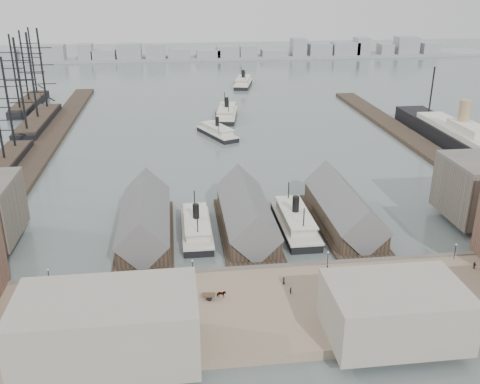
{
  "coord_description": "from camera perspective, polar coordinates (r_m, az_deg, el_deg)",
  "views": [
    {
      "loc": [
        -17.39,
        -108.11,
        62.41
      ],
      "look_at": [
        0.0,
        30.0,
        6.0
      ],
      "focal_mm": 40.0,
      "sensor_mm": 36.0,
      "label": 1
    }
  ],
  "objects": [
    {
      "name": "ferry_docked_west",
      "position": [
        138.98,
        -4.66,
        -3.73
      ],
      "size": [
        7.57,
        25.25,
        9.02
      ],
      "color": "black",
      "rests_on": "ground"
    },
    {
      "name": "lamp_post_near_w",
      "position": [
        116.44,
        -5.1,
        -7.74
      ],
      "size": [
        0.44,
        0.44,
        3.92
      ],
      "color": "black",
      "rests_on": "quay"
    },
    {
      "name": "ferry_open_far",
      "position": [
        331.32,
        0.34,
        11.63
      ],
      "size": [
        15.31,
        30.05,
        10.29
      ],
      "rotation": [
        0.0,
        0.0,
        -0.24
      ],
      "color": "black",
      "rests_on": "ground"
    },
    {
      "name": "far_shore",
      "position": [
        446.37,
        -5.32,
        14.44
      ],
      "size": [
        500.0,
        40.0,
        15.72
      ],
      "color": "gray",
      "rests_on": "ground"
    },
    {
      "name": "pedestrian_10",
      "position": [
        113.63,
        -18.86,
        -10.87
      ],
      "size": [
        1.12,
        0.9,
        1.78
      ],
      "primitive_type": "imported",
      "rotation": [
        0.0,
        0.0,
        5.76
      ],
      "color": "black",
      "rests_on": "quay"
    },
    {
      "name": "pedestrian_6",
      "position": [
        119.59,
        9.27,
        -8.13
      ],
      "size": [
        0.86,
        0.69,
        1.7
      ],
      "primitive_type": "imported",
      "rotation": [
        0.0,
        0.0,
        3.2
      ],
      "color": "black",
      "rests_on": "quay"
    },
    {
      "name": "street_bldg_center",
      "position": [
        101.3,
        16.17,
        -12.1
      ],
      "size": [
        24.0,
        16.0,
        10.0
      ],
      "primitive_type": "cube",
      "color": "gray",
      "rests_on": "quay"
    },
    {
      "name": "pedestrian_2",
      "position": [
        115.26,
        -6.03,
        -9.23
      ],
      "size": [
        1.11,
        1.15,
        1.57
      ],
      "primitive_type": "imported",
      "rotation": [
        0.0,
        0.0,
        0.85
      ],
      "color": "black",
      "rests_on": "quay"
    },
    {
      "name": "horse_cart_left",
      "position": [
        108.45,
        -14.79,
        -12.1
      ],
      "size": [
        4.81,
        2.07,
        1.66
      ],
      "rotation": [
        0.0,
        0.0,
        1.43
      ],
      "color": "black",
      "rests_on": "quay"
    },
    {
      "name": "horse_cart_center",
      "position": [
        109.65,
        -2.44,
        -10.89
      ],
      "size": [
        4.93,
        1.75,
        1.58
      ],
      "rotation": [
        0.0,
        0.0,
        1.47
      ],
      "color": "black",
      "rests_on": "quay"
    },
    {
      "name": "horse_cart_right",
      "position": [
        108.67,
        15.09,
        -12.04
      ],
      "size": [
        4.68,
        1.76,
        1.72
      ],
      "rotation": [
        0.0,
        0.0,
        1.61
      ],
      "color": "black",
      "rests_on": "quay"
    },
    {
      "name": "ground",
      "position": [
        126.04,
        1.72,
        -7.63
      ],
      "size": [
        900.0,
        900.0,
        0.0
      ],
      "primitive_type": "plane",
      "color": "#515E5D",
      "rests_on": "ground"
    },
    {
      "name": "ferry_shed_east",
      "position": [
        144.37,
        10.96,
        -1.96
      ],
      "size": [
        14.0,
        42.0,
        12.6
      ],
      "color": "#2D231C",
      "rests_on": "ground"
    },
    {
      "name": "pedestrian_3",
      "position": [
        100.38,
        -5.59,
        -14.5
      ],
      "size": [
        0.47,
        0.97,
        1.59
      ],
      "primitive_type": "imported",
      "rotation": [
        0.0,
        0.0,
        1.66
      ],
      "color": "black",
      "rests_on": "quay"
    },
    {
      "name": "lamp_post_far_e",
      "position": [
        132.08,
        22.01,
        -5.59
      ],
      "size": [
        0.44,
        0.44,
        3.92
      ],
      "color": "black",
      "rests_on": "quay"
    },
    {
      "name": "east_wharf",
      "position": [
        228.35,
        17.9,
        5.33
      ],
      "size": [
        10.0,
        180.0,
        1.6
      ],
      "primitive_type": "cube",
      "color": "#2D231C",
      "rests_on": "ground"
    },
    {
      "name": "pedestrian_0",
      "position": [
        113.45,
        -19.76,
        -11.06
      ],
      "size": [
        0.77,
        0.79,
        1.76
      ],
      "primitive_type": "imported",
      "rotation": [
        0.0,
        0.0,
        3.99
      ],
      "color": "black",
      "rests_on": "quay"
    },
    {
      "name": "pedestrian_7",
      "position": [
        113.94,
        17.47,
        -10.59
      ],
      "size": [
        1.19,
        1.29,
        1.75
      ],
      "primitive_type": "imported",
      "rotation": [
        0.0,
        0.0,
        5.35
      ],
      "color": "black",
      "rests_on": "quay"
    },
    {
      "name": "pedestrian_8",
      "position": [
        130.4,
        23.73,
        -7.16
      ],
      "size": [
        0.74,
        1.1,
        1.74
      ],
      "primitive_type": "imported",
      "rotation": [
        0.0,
        0.0,
        1.91
      ],
      "color": "black",
      "rests_on": "quay"
    },
    {
      "name": "pedestrian_5",
      "position": [
        111.24,
        5.42,
        -10.45
      ],
      "size": [
        0.65,
        0.72,
        1.63
      ],
      "primitive_type": "imported",
      "rotation": [
        0.0,
        0.0,
        5.15
      ],
      "color": "black",
      "rests_on": "quay"
    },
    {
      "name": "seawall",
      "position": [
        121.02,
        2.1,
        -8.37
      ],
      "size": [
        180.0,
        1.2,
        2.3
      ],
      "primitive_type": "cube",
      "color": "#59544C",
      "rests_on": "ground"
    },
    {
      "name": "ferry_open_near",
      "position": [
        224.64,
        -2.44,
        6.45
      ],
      "size": [
        16.47,
        25.43,
        8.76
      ],
      "rotation": [
        0.0,
        0.0,
        0.41
      ],
      "color": "black",
      "rests_on": "ground"
    },
    {
      "name": "ferry_docked_east",
      "position": [
        141.95,
        5.89,
        -3.11
      ],
      "size": [
        8.35,
        27.82,
        9.94
      ],
      "color": "black",
      "rests_on": "ground"
    },
    {
      "name": "quay",
      "position": [
        108.8,
        3.37,
        -12.35
      ],
      "size": [
        180.0,
        30.0,
        2.0
      ],
      "primitive_type": "cube",
      "color": "#826D57",
      "rests_on": "ground"
    },
    {
      "name": "ferry_shed_center",
      "position": [
        138.79,
        0.68,
        -2.54
      ],
      "size": [
        14.0,
        42.0,
        12.6
      ],
      "color": "#2D231C",
      "rests_on": "ground"
    },
    {
      "name": "lamp_post_far_w",
      "position": [
        119.65,
        -19.75,
        -8.21
      ],
      "size": [
        0.44,
        0.44,
        3.92
      ],
      "color": "black",
      "rests_on": "quay"
    },
    {
      "name": "ferry_shed_west",
      "position": [
        137.97,
        -10.1,
        -3.06
      ],
      "size": [
        14.0,
        42.0,
        12.6
      ],
      "color": "#2D231C",
      "rests_on": "ground"
    },
    {
      "name": "lamp_post_near_e",
      "position": [
        120.84,
        9.35,
        -6.79
      ],
      "size": [
        0.44,
        0.44,
        3.92
      ],
      "color": "black",
      "rests_on": "quay"
    },
    {
      "name": "sailing_ship_far",
      "position": [
        295.23,
        -21.55,
        8.88
      ],
      "size": [
        9.26,
        51.46,
        38.08
      ],
      "color": "black",
      "rests_on": "ground"
    },
    {
      "name": "ocean_steamer",
      "position": [
        223.94,
        22.47,
        5.28
      ],
      "size": [
        13.08,
        95.56,
        19.11
      ],
      "color": "black",
      "rests_on": "ground"
    },
    {
      "name": "pedestrian_1",
      "position": [
        106.87,
        -14.44,
        -12.65
      ],
      "size": [
        0.8,
        0.63,
        1.6
      ],
      "primitive_type": "imported",
      "rotation": [
        0.0,
        0.0,
        3.17
      ],
      "color": "black",
      "rests_on": "quay"
    },
    {
      "name": "ferry_open_mid",
      "position": [
        254.1,
        -1.44,
        8.41
      ],
      "size": [
        13.63,
        30.46,
        10.5
      ],
      "rotation": [
        0.0,
        0.0,
        -0.17
      ],
      "color": "black",
      "rests_on": "ground"
    },
    {
      "name": "sailing_ship_mid",
      "position": [
        255.36,
        -20.7,
        7.16
      ],
      "size": [
        9.88,
        57.08,
        40.61
      ],
      "color": "black",
      "rests_on": "ground"
    },
    {
      "name": "west_wharf",
      "position": [
        222.86,
        -20.07,
        4.65
      ],
      "size": [
        10.0,
        220.0,
        1.6
      ],
      "primitive_type": "cube",
      "color": "#2D231C",
      "rests_on": "ground"
    },
    {
      "name": "street_bldg_west",
      "position": [
        94.41,
        -13.9,
        -13.89
      ],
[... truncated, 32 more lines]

